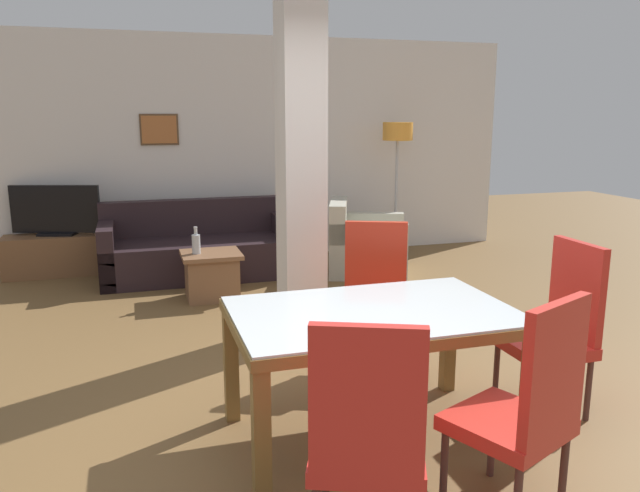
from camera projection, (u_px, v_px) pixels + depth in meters
The scene contains 15 objects.
ground_plane at pixel (370, 437), 3.53m from camera, with size 18.00×18.00×0.00m, color brown.
back_wall at pixel (232, 150), 7.62m from camera, with size 7.20×0.09×2.70m.
divider_pillar at pixel (301, 170), 4.94m from camera, with size 0.33×0.37×2.70m.
dining_table at pixel (372, 337), 3.40m from camera, with size 1.52×0.98×0.75m.
dining_chair_near_left at pixel (367, 435), 2.46m from camera, with size 0.60×0.60×1.05m.
dining_chair_near_right at pixel (526, 405), 2.71m from camera, with size 0.61×0.61×1.05m.
dining_chair_head_right at pixel (558, 324), 3.75m from camera, with size 0.46×0.46×1.05m.
dining_chair_far_right at pixel (375, 294), 4.36m from camera, with size 0.60×0.60×1.05m.
sofa at pixel (198, 251), 6.96m from camera, with size 2.09×0.89×0.82m.
armchair at pixel (364, 247), 7.11m from camera, with size 1.10×1.11×0.82m.
coffee_table at pixel (212, 275), 6.12m from camera, with size 0.57×0.51×0.46m.
bottle at pixel (196, 243), 6.01m from camera, with size 0.08×0.08×0.26m.
tv_stand at pixel (59, 255), 7.01m from camera, with size 1.17×0.40×0.45m.
tv_screen at pixel (56, 211), 6.91m from camera, with size 0.95×0.33×0.56m.
floor_lamp at pixel (397, 143), 7.72m from camera, with size 0.37×0.37×1.68m.
Camera 1 is at (-1.21, -3.00, 1.80)m, focal length 35.00 mm.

